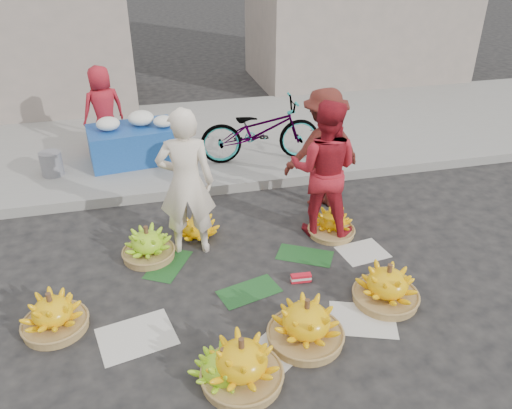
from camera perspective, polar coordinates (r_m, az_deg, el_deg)
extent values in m
plane|color=black|center=(5.61, -0.25, -8.52)|extent=(80.00, 80.00, 0.00)
cube|color=gray|center=(7.40, -4.28, 2.07)|extent=(40.00, 0.25, 0.15)
cube|color=gray|center=(9.31, -6.57, 7.65)|extent=(40.00, 4.00, 0.12)
cylinder|color=olive|center=(5.35, -21.91, -12.63)|extent=(0.61, 0.61, 0.09)
cylinder|color=#4B2F1E|center=(5.15, -22.57, -9.90)|extent=(0.05, 0.05, 0.12)
cylinder|color=#4B2F1E|center=(4.38, -3.75, -16.74)|extent=(0.05, 0.05, 0.12)
cylinder|color=olive|center=(4.53, -1.61, -19.04)|extent=(0.70, 0.70, 0.09)
cylinder|color=#4B2F1E|center=(4.26, -1.68, -15.70)|extent=(0.05, 0.05, 0.12)
cylinder|color=olive|center=(4.89, 5.65, -14.73)|extent=(0.71, 0.71, 0.09)
cylinder|color=#4B2F1E|center=(4.64, 5.88, -11.37)|extent=(0.05, 0.05, 0.12)
cylinder|color=olive|center=(5.46, 14.56, -10.19)|extent=(0.67, 0.67, 0.09)
cylinder|color=#4B2F1E|center=(5.25, 15.03, -7.19)|extent=(0.05, 0.05, 0.12)
cylinder|color=#4B2F1E|center=(6.44, 8.76, -0.83)|extent=(0.05, 0.05, 0.12)
cylinder|color=olive|center=(6.06, -12.14, -5.52)|extent=(0.60, 0.60, 0.09)
cylinder|color=#4B2F1E|center=(5.89, -12.45, -2.97)|extent=(0.05, 0.05, 0.12)
cylinder|color=#4B2F1E|center=(6.26, -6.74, -1.53)|extent=(0.05, 0.05, 0.12)
cylinder|color=olive|center=(6.44, 8.59, -3.06)|extent=(0.75, 0.75, 0.07)
cube|color=red|center=(5.56, 5.17, -8.36)|extent=(0.23, 0.09, 0.09)
imported|color=#F3E4CD|center=(5.70, -7.99, 2.41)|extent=(0.71, 0.52, 1.78)
imported|color=red|center=(6.09, 7.79, 3.95)|extent=(1.05, 0.98, 1.73)
imported|color=maroon|center=(6.77, 7.69, 6.24)|extent=(1.14, 0.73, 1.66)
cube|color=#164393|center=(8.28, -13.86, 6.74)|extent=(1.44, 1.00, 0.56)
ellipsoid|color=white|center=(8.11, -16.55, 8.78)|extent=(0.36, 0.36, 0.20)
ellipsoid|color=white|center=(8.20, -13.01, 9.55)|extent=(0.40, 0.40, 0.22)
ellipsoid|color=white|center=(8.06, -10.54, 9.28)|extent=(0.31, 0.31, 0.17)
cylinder|color=slate|center=(8.18, -22.33, 4.34)|extent=(0.32, 0.32, 0.37)
imported|color=red|center=(8.72, -17.03, 10.42)|extent=(0.80, 0.67, 1.41)
imported|color=gray|center=(7.97, 0.50, 8.47)|extent=(0.79, 1.96, 1.01)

